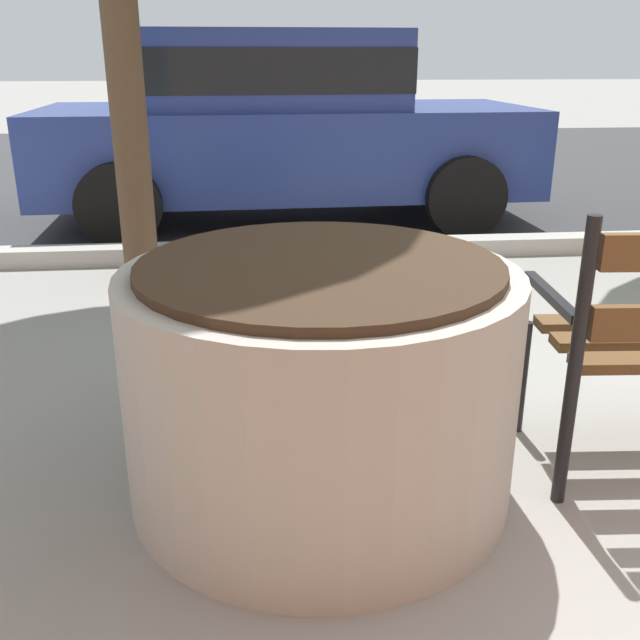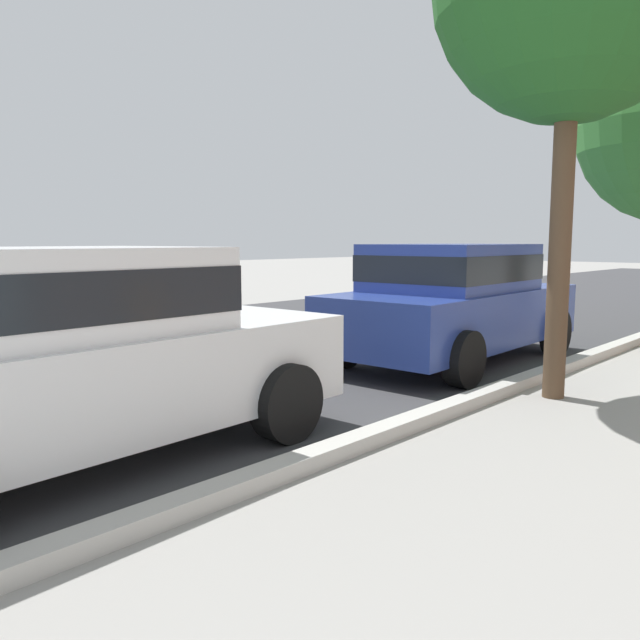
% 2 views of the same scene
% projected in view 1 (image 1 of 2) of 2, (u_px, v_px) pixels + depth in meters
% --- Properties ---
extents(street_surface, '(60.00, 9.00, 0.01)m').
position_uv_depth(street_surface, '(388.00, 164.00, 9.61)').
color(street_surface, '#38383A').
rests_on(street_surface, ground).
extents(curb_stone, '(60.00, 0.20, 0.12)m').
position_uv_depth(curb_stone, '(506.00, 245.00, 5.30)').
color(curb_stone, '#B2AFA8').
rests_on(curb_stone, ground).
extents(concrete_planter, '(1.25, 1.25, 0.79)m').
position_uv_depth(concrete_planter, '(320.00, 381.00, 2.32)').
color(concrete_planter, '#A8A399').
rests_on(concrete_planter, ground).
extents(parked_car_blue, '(4.15, 2.02, 1.56)m').
position_uv_depth(parked_car_blue, '(280.00, 121.00, 6.14)').
color(parked_car_blue, navy).
rests_on(parked_car_blue, ground).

